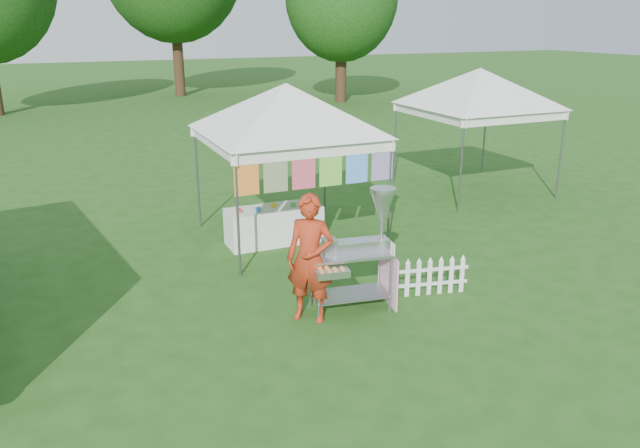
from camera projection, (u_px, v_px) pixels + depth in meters
name	position (u px, v px, depth m)	size (l,w,h in m)	color
ground	(373.00, 310.00, 9.25)	(120.00, 120.00, 0.00)	#224915
canopy_main	(286.00, 84.00, 11.35)	(4.24, 4.24, 3.45)	#59595E
canopy_right	(481.00, 68.00, 14.76)	(4.24, 4.24, 3.45)	#59595E
donut_cart	(363.00, 241.00, 8.99)	(1.41, 0.87, 1.82)	gray
vendor	(310.00, 259.00, 8.71)	(0.68, 0.44, 1.85)	#A72C14
picket_fence	(429.00, 278.00, 9.69)	(1.24, 0.30, 0.56)	white
display_table	(274.00, 225.00, 11.94)	(1.80, 0.70, 0.70)	white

